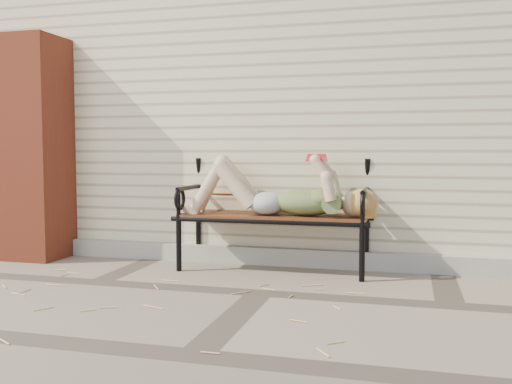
# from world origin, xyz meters

# --- Properties ---
(ground) EXTENTS (80.00, 80.00, 0.00)m
(ground) POSITION_xyz_m (0.00, 0.00, 0.00)
(ground) COLOR gray
(ground) RESTS_ON ground
(house_wall) EXTENTS (8.00, 4.00, 3.00)m
(house_wall) POSITION_xyz_m (0.00, 3.00, 1.50)
(house_wall) COLOR beige
(house_wall) RESTS_ON ground
(foundation_strip) EXTENTS (8.00, 0.10, 0.15)m
(foundation_strip) POSITION_xyz_m (0.00, 0.97, 0.07)
(foundation_strip) COLOR #A6A296
(foundation_strip) RESTS_ON ground
(brick_pillar) EXTENTS (0.50, 0.50, 2.00)m
(brick_pillar) POSITION_xyz_m (-2.30, 0.75, 1.00)
(brick_pillar) COLOR #9A3922
(brick_pillar) RESTS_ON ground
(garden_bench) EXTENTS (1.67, 0.67, 1.08)m
(garden_bench) POSITION_xyz_m (-0.09, 0.86, 0.61)
(garden_bench) COLOR black
(garden_bench) RESTS_ON ground
(reading_woman) EXTENTS (1.58, 0.36, 0.50)m
(reading_woman) POSITION_xyz_m (-0.07, 0.73, 0.64)
(reading_woman) COLOR #0A3449
(reading_woman) RESTS_ON ground
(straw_scatter) EXTENTS (2.61, 1.69, 0.01)m
(straw_scatter) POSITION_xyz_m (-0.61, -0.49, 0.01)
(straw_scatter) COLOR #E0B86D
(straw_scatter) RESTS_ON ground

